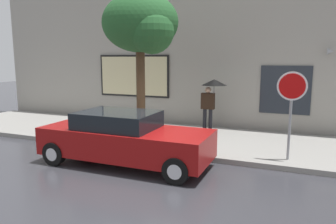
{
  "coord_description": "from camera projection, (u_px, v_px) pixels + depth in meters",
  "views": [
    {
      "loc": [
        3.91,
        -7.36,
        2.85
      ],
      "look_at": [
        0.15,
        1.8,
        1.2
      ],
      "focal_mm": 34.26,
      "sensor_mm": 36.0,
      "label": 1
    }
  ],
  "objects": [
    {
      "name": "ground_plane",
      "position": [
        138.0,
        166.0,
        8.65
      ],
      "size": [
        60.0,
        60.0,
        0.0
      ],
      "primitive_type": "plane",
      "color": "#333338"
    },
    {
      "name": "sidewalk",
      "position": [
        177.0,
        138.0,
        11.37
      ],
      "size": [
        20.0,
        4.0,
        0.15
      ],
      "primitive_type": "cube",
      "color": "gray",
      "rests_on": "ground"
    },
    {
      "name": "building_facade",
      "position": [
        198.0,
        43.0,
        13.1
      ],
      "size": [
        20.0,
        0.67,
        7.0
      ],
      "color": "#9E998E",
      "rests_on": "ground"
    },
    {
      "name": "parked_car",
      "position": [
        124.0,
        139.0,
        8.66
      ],
      "size": [
        4.63,
        1.83,
        1.44
      ],
      "color": "maroon",
      "rests_on": "ground"
    },
    {
      "name": "fire_hydrant",
      "position": [
        92.0,
        126.0,
        11.32
      ],
      "size": [
        0.3,
        0.44,
        0.71
      ],
      "color": "white",
      "rests_on": "sidewalk"
    },
    {
      "name": "pedestrian_with_umbrella",
      "position": [
        212.0,
        91.0,
        11.81
      ],
      "size": [
        0.93,
        0.93,
        1.96
      ],
      "color": "black",
      "rests_on": "sidewalk"
    },
    {
      "name": "street_tree",
      "position": [
        142.0,
        26.0,
        10.2
      ],
      "size": [
        2.53,
        2.15,
        4.8
      ],
      "color": "#4C3823",
      "rests_on": "sidewalk"
    },
    {
      "name": "stop_sign",
      "position": [
        291.0,
        98.0,
        8.38
      ],
      "size": [
        0.76,
        0.1,
        2.38
      ],
      "color": "gray",
      "rests_on": "sidewalk"
    }
  ]
}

